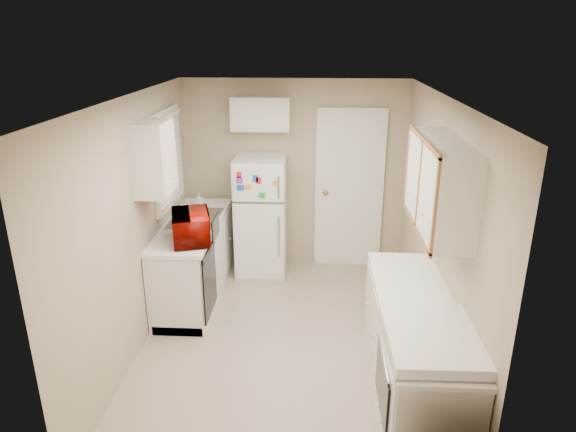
{
  "coord_description": "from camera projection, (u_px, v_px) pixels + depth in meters",
  "views": [
    {
      "loc": [
        0.28,
        -4.41,
        2.93
      ],
      "look_at": [
        0.0,
        0.5,
        1.15
      ],
      "focal_mm": 32.0,
      "sensor_mm": 36.0,
      "label": 1
    }
  ],
  "objects": [
    {
      "name": "wall_right",
      "position": [
        438.0,
        232.0,
        4.67
      ],
      "size": [
        3.8,
        3.8,
        0.0
      ],
      "primitive_type": "plane",
      "color": "tan",
      "rests_on": "floor"
    },
    {
      "name": "refrigerator",
      "position": [
        261.0,
        216.0,
        6.4
      ],
      "size": [
        0.62,
        0.6,
        1.5
      ],
      "primitive_type": "cube",
      "rotation": [
        0.0,
        0.0,
        0.01
      ],
      "color": "white",
      "rests_on": "floor"
    },
    {
      "name": "stove",
      "position": [
        429.0,
        392.0,
        3.66
      ],
      "size": [
        0.68,
        0.83,
        1.0
      ],
      "primitive_type": "cube",
      "rotation": [
        0.0,
        0.0,
        0.02
      ],
      "color": "white",
      "rests_on": "floor"
    },
    {
      "name": "wall_back",
      "position": [
        294.0,
        175.0,
        6.53
      ],
      "size": [
        2.8,
        2.8,
        0.0
      ],
      "primitive_type": "plane",
      "color": "tan",
      "rests_on": "floor"
    },
    {
      "name": "left_counter",
      "position": [
        195.0,
        259.0,
        5.91
      ],
      "size": [
        0.6,
        1.8,
        0.9
      ],
      "primitive_type": "cube",
      "color": "silver",
      "rests_on": "floor"
    },
    {
      "name": "wall_front",
      "position": [
        264.0,
        348.0,
        2.96
      ],
      "size": [
        2.8,
        2.8,
        0.0
      ],
      "primitive_type": "plane",
      "color": "tan",
      "rests_on": "floor"
    },
    {
      "name": "microwave",
      "position": [
        191.0,
        227.0,
        5.22
      ],
      "size": [
        0.6,
        0.44,
        0.36
      ],
      "primitive_type": "imported",
      "rotation": [
        0.0,
        0.0,
        1.85
      ],
      "color": "#7B0600",
      "rests_on": "left_counter"
    },
    {
      "name": "upper_cabinet_right",
      "position": [
        440.0,
        184.0,
        4.0
      ],
      "size": [
        0.3,
        1.2,
        0.7
      ],
      "primitive_type": "cube",
      "color": "silver",
      "rests_on": "wall_right"
    },
    {
      "name": "ceiling",
      "position": [
        285.0,
        97.0,
        4.34
      ],
      "size": [
        3.8,
        3.8,
        0.0
      ],
      "primitive_type": "plane",
      "color": "white",
      "rests_on": "floor"
    },
    {
      "name": "floor",
      "position": [
        285.0,
        340.0,
        5.15
      ],
      "size": [
        3.8,
        3.8,
        0.0
      ],
      "primitive_type": "plane",
      "color": "#C0B19A",
      "rests_on": "ground"
    },
    {
      "name": "right_counter",
      "position": [
        413.0,
        353.0,
        4.19
      ],
      "size": [
        0.6,
        2.0,
        0.9
      ],
      "primitive_type": "cube",
      "color": "silver",
      "rests_on": "floor"
    },
    {
      "name": "dishwasher",
      "position": [
        209.0,
        281.0,
        5.31
      ],
      "size": [
        0.03,
        0.58,
        0.72
      ],
      "primitive_type": "cube",
      "color": "black",
      "rests_on": "floor"
    },
    {
      "name": "soap_bottle",
      "position": [
        199.0,
        199.0,
        6.27
      ],
      "size": [
        0.1,
        0.1,
        0.17
      ],
      "primitive_type": "imported",
      "rotation": [
        0.0,
        0.0,
        -0.38
      ],
      "color": "white",
      "rests_on": "left_counter"
    },
    {
      "name": "interior_door",
      "position": [
        349.0,
        190.0,
        6.52
      ],
      "size": [
        0.86,
        0.06,
        2.08
      ],
      "primitive_type": "cube",
      "color": "white",
      "rests_on": "floor"
    },
    {
      "name": "window_blinds",
      "position": [
        168.0,
        159.0,
        5.67
      ],
      "size": [
        0.1,
        0.98,
        1.08
      ],
      "primitive_type": "cube",
      "color": "silver",
      "rests_on": "wall_left"
    },
    {
      "name": "wall_left",
      "position": [
        137.0,
        226.0,
        4.82
      ],
      "size": [
        3.8,
        3.8,
        0.0
      ],
      "primitive_type": "plane",
      "color": "tan",
      "rests_on": "floor"
    },
    {
      "name": "cabinet_over_fridge",
      "position": [
        261.0,
        113.0,
        6.14
      ],
      "size": [
        0.7,
        0.3,
        0.4
      ],
      "primitive_type": "cube",
      "color": "silver",
      "rests_on": "wall_back"
    },
    {
      "name": "sink",
      "position": [
        196.0,
        222.0,
        5.91
      ],
      "size": [
        0.54,
        0.74,
        0.16
      ],
      "primitive_type": "cube",
      "color": "gray",
      "rests_on": "left_counter"
    },
    {
      "name": "upper_cabinet_left",
      "position": [
        154.0,
        158.0,
        4.82
      ],
      "size": [
        0.3,
        0.45,
        0.7
      ],
      "primitive_type": "cube",
      "color": "silver",
      "rests_on": "wall_left"
    }
  ]
}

